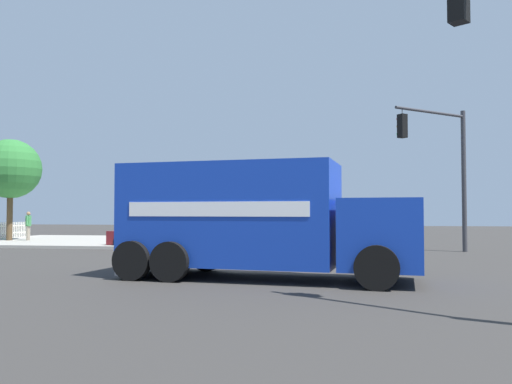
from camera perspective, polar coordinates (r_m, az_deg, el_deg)
The scene contains 8 objects.
ground_plane at distance 15.85m, azimuth -1.32°, elevation -8.46°, with size 100.00×100.00×0.00m, color #33302D.
sidewalk_corner_near at distance 31.61m, azimuth -19.56°, elevation -5.07°, with size 10.28×10.28×0.14m, color #9E998E.
delivery_truck at distance 13.54m, azimuth -0.01°, elevation -3.01°, with size 3.62×7.83×2.98m.
traffic_light_primary at distance 23.41m, azimuth 19.92°, elevation 3.57°, with size 2.71×3.27×6.14m.
pickup_navy at distance 28.82m, azimuth -3.51°, elevation -4.18°, with size 2.71×5.39×1.38m.
sedan_maroon at distance 25.62m, azimuth -11.02°, elevation -4.61°, with size 2.31×4.43×1.31m.
pedestrian_near_corner at distance 31.70m, azimuth -23.73°, elevation -3.24°, with size 0.51×0.30×1.60m.
shade_tree_near at distance 32.24m, azimuth -25.36°, elevation 2.29°, with size 3.33×3.33×5.67m.
Camera 1 is at (15.50, 2.81, 1.73)m, focal length 36.41 mm.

